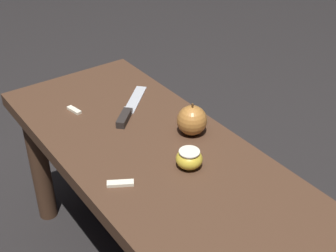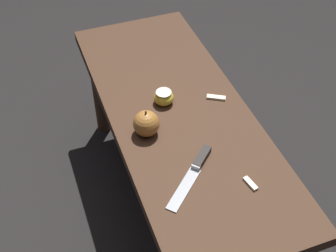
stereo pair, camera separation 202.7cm
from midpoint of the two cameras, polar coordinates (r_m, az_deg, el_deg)
ground_plane at (r=1.36m, az=-5.74°, el=-40.87°), size 8.00×8.00×0.00m
wooden_bench at (r=0.96m, az=-7.92°, el=-38.98°), size 1.13×0.44×0.49m
knife at (r=0.87m, az=-6.60°, el=-54.26°), size 0.19×0.20×0.02m
apple_whole at (r=0.84m, az=-19.18°, el=-43.19°), size 0.08×0.08×0.09m
apple_cut at (r=0.86m, az=-12.34°, el=-34.86°), size 0.07×0.07×0.05m
apple_slice_near_knife at (r=0.88m, az=10.86°, el=-57.41°), size 0.05×0.02×0.01m
apple_slice_center at (r=0.87m, az=1.70°, el=-34.28°), size 0.05×0.06×0.01m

